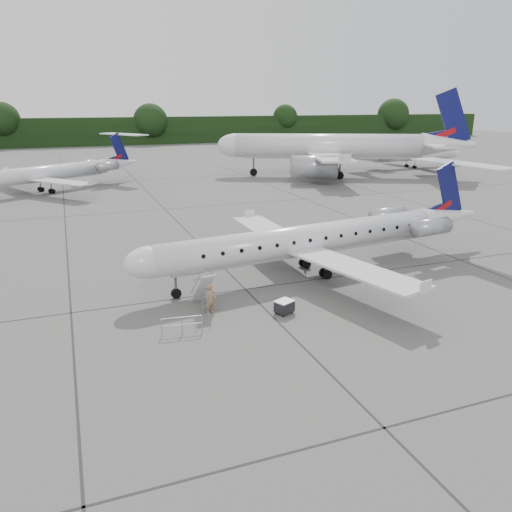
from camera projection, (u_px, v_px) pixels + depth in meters
name	position (u px, v px, depth m)	size (l,w,h in m)	color
ground	(364.00, 298.00, 32.61)	(320.00, 320.00, 0.00)	#5D5D5B
treeline	(124.00, 131.00, 147.48)	(260.00, 4.00, 8.00)	black
main_regional_jet	(304.00, 225.00, 35.88)	(29.29, 21.09, 7.51)	silver
airstair	(203.00, 289.00, 30.88)	(0.85, 2.08, 2.35)	silver
passenger	(211.00, 299.00, 29.95)	(0.68, 0.45, 1.87)	#8B684C
safety_railing	(182.00, 326.00, 27.39)	(2.20, 0.08, 1.00)	#989BA1
baggage_cart	(284.00, 307.00, 30.09)	(1.02, 0.83, 0.89)	black
bg_narrowbody	(328.00, 134.00, 83.62)	(39.87, 28.70, 14.31)	silver
bg_regional_left	(36.00, 166.00, 68.58)	(28.82, 20.75, 7.56)	silver
bg_regional_right	(416.00, 151.00, 96.43)	(24.42, 17.58, 6.40)	silver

